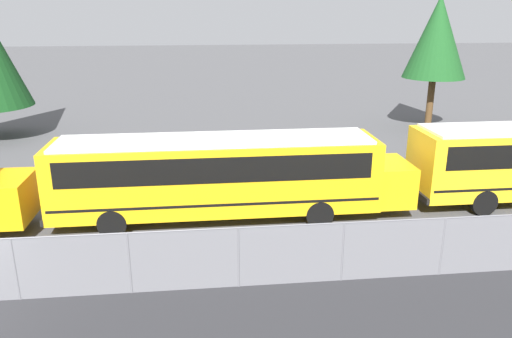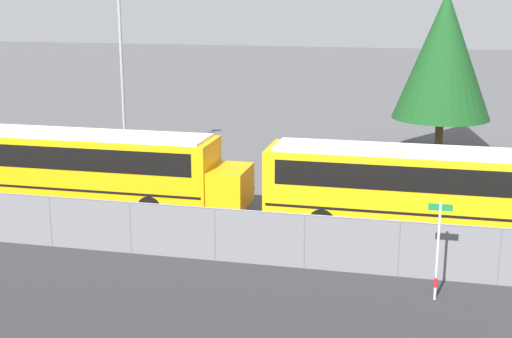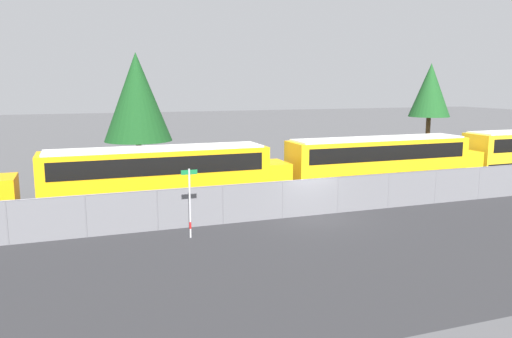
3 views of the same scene
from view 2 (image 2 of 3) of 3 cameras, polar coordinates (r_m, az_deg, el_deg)
name	(u,v)px [view 2 (image 2 of 3)]	position (r m, az deg, el deg)	size (l,w,h in m)	color
school_bus_2	(83,163)	(30.93, -13.70, 0.47)	(13.61, 2.59, 3.21)	orange
school_bus_3	(434,184)	(27.54, 14.04, -1.19)	(13.61, 2.59, 3.21)	#EDA80F
street_sign	(438,249)	(21.66, 14.34, -6.22)	(0.70, 0.09, 3.02)	#B7B7BC
light_pole	(122,68)	(37.98, -10.69, 7.95)	(0.60, 0.24, 9.44)	gray
tree_2	(444,55)	(41.01, 14.80, 8.78)	(5.40, 5.40, 9.08)	#51381E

